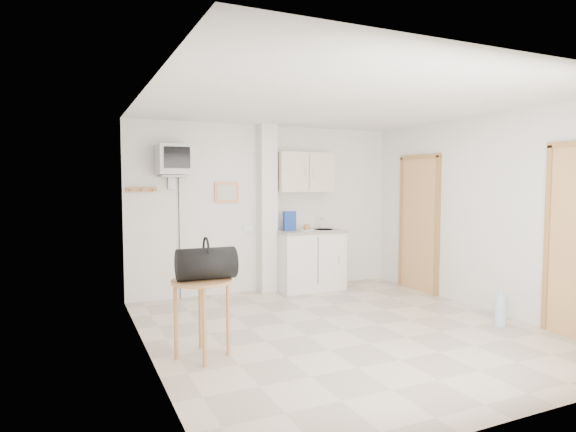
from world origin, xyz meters
name	(u,v)px	position (x,y,z in m)	size (l,w,h in m)	color
ground	(344,330)	(0.00, 0.00, 0.00)	(4.50, 4.50, 0.00)	beige
room_envelope	(359,192)	(0.24, 0.09, 1.54)	(4.24, 4.54, 2.55)	white
kitchenette	(308,237)	(0.57, 2.00, 0.80)	(1.03, 0.58, 2.10)	white
crt_television	(174,161)	(-1.45, 2.02, 1.94)	(0.44, 0.45, 2.15)	slate
round_table	(202,292)	(-1.65, -0.17, 0.62)	(0.57, 0.57, 0.74)	#A36A3D
duffel_bag	(206,263)	(-1.61, -0.19, 0.89)	(0.55, 0.32, 0.40)	black
water_bottle	(501,310)	(1.72, -0.62, 0.18)	(0.14, 0.14, 0.41)	#AFCFF1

